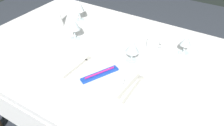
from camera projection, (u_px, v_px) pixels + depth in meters
dining_table at (114, 67)px, 1.41m from camera, size 1.80×1.11×0.74m
dinner_plate at (100, 76)px, 1.20m from camera, size 0.26×0.26×0.02m
toothbrush_package at (100, 74)px, 1.19m from camera, size 0.12×0.20×0.02m
fork_outer at (79, 66)px, 1.28m from camera, size 0.02×0.23×0.00m
dinner_knife at (129, 87)px, 1.15m from camera, size 0.02×0.21×0.00m
spoon_soup at (136, 86)px, 1.15m from camera, size 0.03×0.23×0.01m
saucer_left at (152, 48)px, 1.43m from camera, size 0.13×0.13×0.01m
coffee_cup_left at (153, 42)px, 1.40m from camera, size 0.10×0.08×0.07m
wine_glass_centre at (79, 6)px, 1.67m from camera, size 0.07×0.07×0.16m
wine_glass_left at (74, 25)px, 1.45m from camera, size 0.08×0.08×0.15m
wine_glass_right at (132, 47)px, 1.27m from camera, size 0.08×0.08×0.14m
wine_glass_far at (186, 42)px, 1.34m from camera, size 0.07×0.07×0.12m
napkin_folded at (58, 15)px, 1.61m from camera, size 0.07×0.07×0.17m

